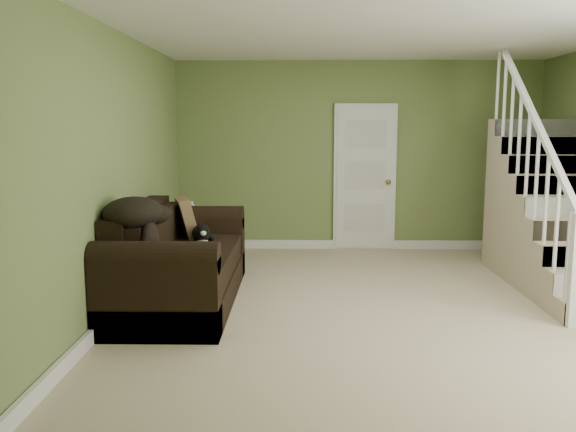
{
  "coord_description": "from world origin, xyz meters",
  "views": [
    {
      "loc": [
        -0.81,
        -5.74,
        1.74
      ],
      "look_at": [
        -0.92,
        0.13,
        0.86
      ],
      "focal_mm": 38.0,
      "sensor_mm": 36.0,
      "label": 1
    }
  ],
  "objects_px": {
    "sofa": "(176,266)",
    "banana": "(174,259)",
    "side_table": "(187,244)",
    "cat": "(201,233)"
  },
  "relations": [
    {
      "from": "sofa",
      "to": "banana",
      "type": "xyz_separation_m",
      "value": [
        0.08,
        -0.49,
        0.18
      ]
    },
    {
      "from": "side_table",
      "to": "cat",
      "type": "bearing_deg",
      "value": -71.12
    },
    {
      "from": "side_table",
      "to": "banana",
      "type": "distance_m",
      "value": 1.89
    },
    {
      "from": "side_table",
      "to": "sofa",
      "type": "bearing_deg",
      "value": -84.1
    },
    {
      "from": "sofa",
      "to": "cat",
      "type": "distance_m",
      "value": 0.52
    },
    {
      "from": "sofa",
      "to": "banana",
      "type": "distance_m",
      "value": 0.53
    },
    {
      "from": "banana",
      "to": "sofa",
      "type": "bearing_deg",
      "value": 85.67
    },
    {
      "from": "banana",
      "to": "side_table",
      "type": "bearing_deg",
      "value": 83.02
    },
    {
      "from": "sofa",
      "to": "banana",
      "type": "bearing_deg",
      "value": -80.49
    },
    {
      "from": "cat",
      "to": "banana",
      "type": "xyz_separation_m",
      "value": [
        -0.1,
        -0.91,
        -0.07
      ]
    }
  ]
}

